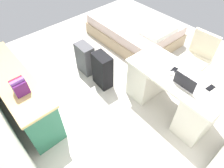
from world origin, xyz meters
TOP-DOWN VIEW (x-y plane):
  - ground_plane at (0.00, 0.00)m, footprint 5.24×5.24m
  - desk at (-1.02, -0.02)m, footprint 1.46×0.70m
  - office_chair at (-0.86, -0.88)m, footprint 0.52×0.52m
  - credenza at (0.51, 1.74)m, footprint 1.80×0.48m
  - bed at (0.77, -1.08)m, footprint 1.93×1.44m
  - suitcase_black at (0.12, 0.42)m, footprint 0.38×0.25m
  - suitcase_spare_grey at (0.62, 0.43)m, footprint 0.37×0.23m
  - laptop at (-1.20, 0.07)m, footprint 0.32×0.23m
  - computer_mouse at (-0.94, 0.03)m, footprint 0.06×0.10m
  - cell_phone_near_laptop at (-1.45, -0.14)m, footprint 0.08×0.14m
  - cell_phone_by_mouse at (-0.92, -0.06)m, footprint 0.08×0.14m
  - book_row at (0.11, 1.74)m, footprint 0.15×0.17m

SIDE VIEW (x-z plane):
  - ground_plane at x=0.00m, z-range 0.00..0.00m
  - bed at x=0.77m, z-range -0.05..0.53m
  - suitcase_spare_grey at x=0.62m, z-range 0.00..0.60m
  - suitcase_black at x=0.12m, z-range 0.00..0.66m
  - credenza at x=0.51m, z-range 0.00..0.76m
  - desk at x=-1.02m, z-range 0.02..0.77m
  - office_chair at x=-0.86m, z-range -0.05..0.89m
  - cell_phone_near_laptop at x=-1.45m, z-range 0.76..0.76m
  - cell_phone_by_mouse at x=-0.92m, z-range 0.76..0.76m
  - computer_mouse at x=-0.94m, z-range 0.76..0.78m
  - laptop at x=-1.20m, z-range 0.70..0.91m
  - book_row at x=0.11m, z-range 0.75..0.98m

